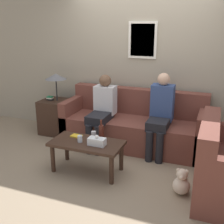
% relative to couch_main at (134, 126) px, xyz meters
% --- Properties ---
extents(ground_plane, '(16.00, 16.00, 0.00)m').
position_rel_couch_main_xyz_m(ground_plane, '(0.00, -0.49, -0.33)').
color(ground_plane, gray).
extents(wall_back, '(9.00, 0.08, 2.60)m').
position_rel_couch_main_xyz_m(wall_back, '(0.00, 0.44, 0.98)').
color(wall_back, '#9E937F').
rests_on(wall_back, ground_plane).
extents(couch_main, '(2.32, 0.82, 0.91)m').
position_rel_couch_main_xyz_m(couch_main, '(0.00, 0.00, 0.00)').
color(couch_main, brown).
rests_on(couch_main, ground_plane).
extents(coffee_table, '(0.98, 0.50, 0.43)m').
position_rel_couch_main_xyz_m(coffee_table, '(-0.33, -1.08, 0.04)').
color(coffee_table, '#382319').
rests_on(coffee_table, ground_plane).
extents(side_table_with_lamp, '(0.49, 0.49, 1.12)m').
position_rel_couch_main_xyz_m(side_table_with_lamp, '(-1.51, -0.00, 0.05)').
color(side_table_with_lamp, '#382319').
rests_on(side_table_with_lamp, ground_plane).
extents(wine_bottle, '(0.07, 0.07, 0.28)m').
position_rel_couch_main_xyz_m(wine_bottle, '(-0.19, -0.92, 0.21)').
color(wine_bottle, '#562319').
rests_on(wine_bottle, coffee_table).
extents(drinking_glass, '(0.07, 0.07, 0.09)m').
position_rel_couch_main_xyz_m(drinking_glass, '(-0.42, -1.12, 0.15)').
color(drinking_glass, silver).
rests_on(drinking_glass, coffee_table).
extents(book_stack, '(0.16, 0.12, 0.02)m').
position_rel_couch_main_xyz_m(book_stack, '(-0.55, -0.97, 0.12)').
color(book_stack, gold).
rests_on(book_stack, coffee_table).
extents(soda_can, '(0.07, 0.07, 0.12)m').
position_rel_couch_main_xyz_m(soda_can, '(-0.28, -0.98, 0.17)').
color(soda_can, '#BCBCC1').
rests_on(soda_can, coffee_table).
extents(tissue_box, '(0.23, 0.12, 0.15)m').
position_rel_couch_main_xyz_m(tissue_box, '(-0.16, -1.13, 0.16)').
color(tissue_box, silver).
rests_on(tissue_box, coffee_table).
extents(person_left, '(0.34, 0.65, 1.18)m').
position_rel_couch_main_xyz_m(person_left, '(-0.47, -0.23, 0.32)').
color(person_left, black).
rests_on(person_left, ground_plane).
extents(person_right, '(0.34, 0.61, 1.26)m').
position_rel_couch_main_xyz_m(person_right, '(0.47, -0.17, 0.36)').
color(person_right, black).
rests_on(person_right, ground_plane).
extents(teddy_bear, '(0.21, 0.21, 0.33)m').
position_rel_couch_main_xyz_m(teddy_bear, '(0.96, -1.17, -0.18)').
color(teddy_bear, beige).
rests_on(teddy_bear, ground_plane).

